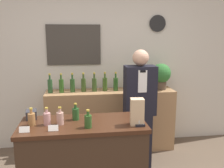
# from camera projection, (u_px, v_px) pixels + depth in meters

# --- Properties ---
(back_wall) EXTENTS (5.20, 0.09, 2.70)m
(back_wall) POSITION_uv_depth(u_px,v_px,m) (98.00, 61.00, 3.91)
(back_wall) COLOR beige
(back_wall) RESTS_ON ground_plane
(back_shelf) EXTENTS (1.93, 0.42, 0.93)m
(back_shelf) POSITION_uv_depth(u_px,v_px,m) (111.00, 120.00, 3.85)
(back_shelf) COLOR #9E754C
(back_shelf) RESTS_ON ground_plane
(display_counter) EXTENTS (1.24, 0.56, 0.92)m
(display_counter) POSITION_uv_depth(u_px,v_px,m) (84.00, 165.00, 2.55)
(display_counter) COLOR #382619
(display_counter) RESTS_ON ground_plane
(shopkeeper) EXTENTS (0.40, 0.25, 1.58)m
(shopkeeper) POSITION_uv_depth(u_px,v_px,m) (139.00, 110.00, 3.29)
(shopkeeper) COLOR black
(shopkeeper) RESTS_ON ground_plane
(potted_plant) EXTENTS (0.30, 0.30, 0.40)m
(potted_plant) POSITION_uv_depth(u_px,v_px,m) (161.00, 75.00, 3.80)
(potted_plant) COLOR #4C3D2D
(potted_plant) RESTS_ON back_shelf
(paper_bag) EXTENTS (0.13, 0.11, 0.26)m
(paper_bag) POSITION_uv_depth(u_px,v_px,m) (137.00, 112.00, 2.38)
(paper_bag) COLOR tan
(paper_bag) RESTS_ON display_counter
(tape_dispenser) EXTENTS (0.09, 0.06, 0.07)m
(tape_dispenser) POSITION_uv_depth(u_px,v_px,m) (140.00, 124.00, 2.37)
(tape_dispenser) COLOR black
(tape_dispenser) RESTS_ON display_counter
(price_card_left) EXTENTS (0.09, 0.02, 0.06)m
(price_card_left) POSITION_uv_depth(u_px,v_px,m) (24.00, 130.00, 2.22)
(price_card_left) COLOR white
(price_card_left) RESTS_ON display_counter
(price_card_right) EXTENTS (0.09, 0.02, 0.06)m
(price_card_right) POSITION_uv_depth(u_px,v_px,m) (53.00, 128.00, 2.25)
(price_card_right) COLOR white
(price_card_right) RESTS_ON display_counter
(gift_box) EXTENTS (0.12, 0.15, 0.09)m
(gift_box) POSITION_uv_depth(u_px,v_px,m) (31.00, 115.00, 2.57)
(gift_box) COLOR #2D2D33
(gift_box) RESTS_ON display_counter
(counter_bottle_0) EXTENTS (0.07, 0.07, 0.17)m
(counter_bottle_0) POSITION_uv_depth(u_px,v_px,m) (32.00, 119.00, 2.38)
(counter_bottle_0) COLOR #9E6D3D
(counter_bottle_0) RESTS_ON display_counter
(counter_bottle_1) EXTENTS (0.07, 0.07, 0.17)m
(counter_bottle_1) POSITION_uv_depth(u_px,v_px,m) (47.00, 118.00, 2.39)
(counter_bottle_1) COLOR tan
(counter_bottle_1) RESTS_ON display_counter
(counter_bottle_2) EXTENTS (0.07, 0.07, 0.17)m
(counter_bottle_2) POSITION_uv_depth(u_px,v_px,m) (60.00, 118.00, 2.41)
(counter_bottle_2) COLOR tan
(counter_bottle_2) RESTS_ON display_counter
(counter_bottle_3) EXTENTS (0.07, 0.07, 0.17)m
(counter_bottle_3) POSITION_uv_depth(u_px,v_px,m) (76.00, 114.00, 2.53)
(counter_bottle_3) COLOR #244E22
(counter_bottle_3) RESTS_ON display_counter
(counter_bottle_4) EXTENTS (0.07, 0.07, 0.17)m
(counter_bottle_4) POSITION_uv_depth(u_px,v_px,m) (88.00, 121.00, 2.32)
(counter_bottle_4) COLOR #294C1E
(counter_bottle_4) RESTS_ON display_counter
(shelf_bottle_0) EXTENTS (0.07, 0.07, 0.28)m
(shelf_bottle_0) POSITION_uv_depth(u_px,v_px,m) (50.00, 86.00, 3.60)
(shelf_bottle_0) COLOR #274C29
(shelf_bottle_0) RESTS_ON back_shelf
(shelf_bottle_1) EXTENTS (0.07, 0.07, 0.28)m
(shelf_bottle_1) POSITION_uv_depth(u_px,v_px,m) (61.00, 85.00, 3.61)
(shelf_bottle_1) COLOR #2C571E
(shelf_bottle_1) RESTS_ON back_shelf
(shelf_bottle_2) EXTENTS (0.07, 0.07, 0.28)m
(shelf_bottle_2) POSITION_uv_depth(u_px,v_px,m) (73.00, 85.00, 3.65)
(shelf_bottle_2) COLOR #284D23
(shelf_bottle_2) RESTS_ON back_shelf
(shelf_bottle_3) EXTENTS (0.07, 0.07, 0.28)m
(shelf_bottle_3) POSITION_uv_depth(u_px,v_px,m) (83.00, 84.00, 3.68)
(shelf_bottle_3) COLOR #334B1F
(shelf_bottle_3) RESTS_ON back_shelf
(shelf_bottle_4) EXTENTS (0.07, 0.07, 0.28)m
(shelf_bottle_4) POSITION_uv_depth(u_px,v_px,m) (94.00, 84.00, 3.70)
(shelf_bottle_4) COLOR #344D22
(shelf_bottle_4) RESTS_ON back_shelf
(shelf_bottle_5) EXTENTS (0.07, 0.07, 0.28)m
(shelf_bottle_5) POSITION_uv_depth(u_px,v_px,m) (105.00, 84.00, 3.74)
(shelf_bottle_5) COLOR #35531E
(shelf_bottle_5) RESTS_ON back_shelf
(shelf_bottle_6) EXTENTS (0.07, 0.07, 0.28)m
(shelf_bottle_6) POSITION_uv_depth(u_px,v_px,m) (116.00, 84.00, 3.74)
(shelf_bottle_6) COLOR #274F1F
(shelf_bottle_6) RESTS_ON back_shelf
(shelf_bottle_7) EXTENTS (0.07, 0.07, 0.28)m
(shelf_bottle_7) POSITION_uv_depth(u_px,v_px,m) (126.00, 83.00, 3.77)
(shelf_bottle_7) COLOR #334E1E
(shelf_bottle_7) RESTS_ON back_shelf
(shelf_bottle_8) EXTENTS (0.07, 0.07, 0.28)m
(shelf_bottle_8) POSITION_uv_depth(u_px,v_px,m) (136.00, 83.00, 3.80)
(shelf_bottle_8) COLOR #2B4C21
(shelf_bottle_8) RESTS_ON back_shelf
(shelf_bottle_9) EXTENTS (0.07, 0.07, 0.28)m
(shelf_bottle_9) POSITION_uv_depth(u_px,v_px,m) (147.00, 83.00, 3.81)
(shelf_bottle_9) COLOR #2D5326
(shelf_bottle_9) RESTS_ON back_shelf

